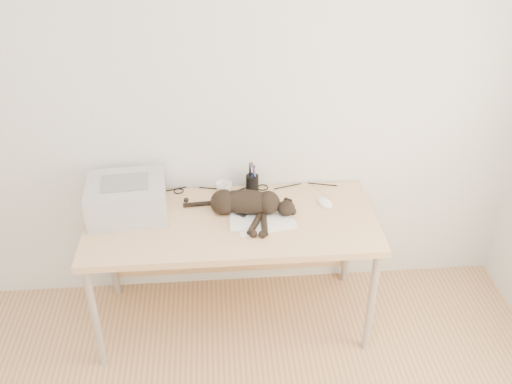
{
  "coord_description": "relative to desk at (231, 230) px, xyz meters",
  "views": [
    {
      "loc": [
        -0.07,
        -1.18,
        2.54
      ],
      "look_at": [
        0.13,
        1.34,
        0.94
      ],
      "focal_mm": 40.0,
      "sensor_mm": 36.0,
      "label": 1
    }
  ],
  "objects": [
    {
      "name": "pen_cup",
      "position": [
        0.14,
        0.2,
        0.19
      ],
      "size": [
        0.07,
        0.07,
        0.19
      ],
      "color": "black",
      "rests_on": "desk"
    },
    {
      "name": "cat",
      "position": [
        0.07,
        -0.03,
        0.2
      ],
      "size": [
        0.63,
        0.36,
        0.15
      ],
      "rotation": [
        0.0,
        0.0,
        -0.19
      ],
      "color": "black",
      "rests_on": "desk"
    },
    {
      "name": "mug",
      "position": [
        -0.03,
        0.15,
        0.18
      ],
      "size": [
        0.13,
        0.13,
        0.09
      ],
      "primitive_type": "imported",
      "rotation": [
        0.0,
        0.0,
        0.65
      ],
      "color": "white",
      "rests_on": "desk"
    },
    {
      "name": "papers",
      "position": [
        0.16,
        -0.11,
        0.14
      ],
      "size": [
        0.37,
        0.28,
        0.01
      ],
      "color": "white",
      "rests_on": "desk"
    },
    {
      "name": "remote_black",
      "position": [
        0.11,
        0.01,
        0.14
      ],
      "size": [
        0.16,
        0.19,
        0.02
      ],
      "primitive_type": "cube",
      "rotation": [
        0.0,
        0.0,
        -0.65
      ],
      "color": "black",
      "rests_on": "desk"
    },
    {
      "name": "mouse",
      "position": [
        0.54,
        0.03,
        0.15
      ],
      "size": [
        0.11,
        0.14,
        0.04
      ],
      "primitive_type": "ellipsoid",
      "rotation": [
        0.0,
        0.0,
        0.4
      ],
      "color": "white",
      "rests_on": "desk"
    },
    {
      "name": "cable_tangle",
      "position": [
        0.0,
        0.22,
        0.14
      ],
      "size": [
        1.36,
        0.07,
        0.01
      ],
      "primitive_type": null,
      "color": "black",
      "rests_on": "desk"
    },
    {
      "name": "printer",
      "position": [
        -0.57,
        0.03,
        0.23
      ],
      "size": [
        0.45,
        0.39,
        0.2
      ],
      "color": "#AFAFB4",
      "rests_on": "desk"
    },
    {
      "name": "desk",
      "position": [
        0.0,
        0.0,
        0.0
      ],
      "size": [
        1.6,
        0.7,
        0.74
      ],
      "color": "tan",
      "rests_on": "floor"
    },
    {
      "name": "wall_back",
      "position": [
        0.0,
        0.27,
        0.69
      ],
      "size": [
        3.5,
        0.0,
        3.5
      ],
      "primitive_type": "plane",
      "rotation": [
        1.57,
        0.0,
        0.0
      ],
      "color": "silver",
      "rests_on": "floor"
    },
    {
      "name": "remote_grey",
      "position": [
        0.01,
        0.09,
        0.14
      ],
      "size": [
        0.1,
        0.21,
        0.02
      ],
      "primitive_type": "cube",
      "rotation": [
        0.0,
        0.0,
        0.23
      ],
      "color": "gray",
      "rests_on": "desk"
    }
  ]
}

